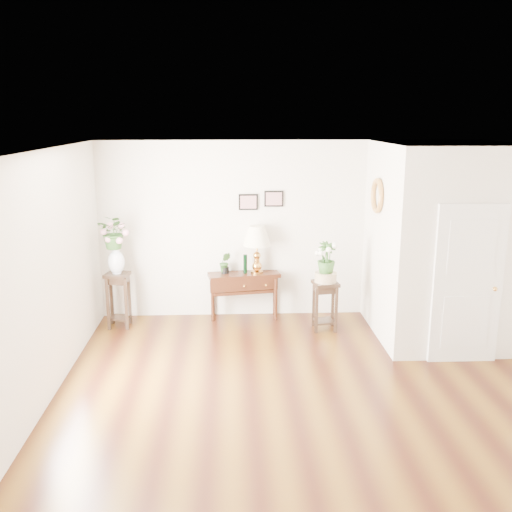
{
  "coord_description": "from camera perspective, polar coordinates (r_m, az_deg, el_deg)",
  "views": [
    {
      "loc": [
        -0.93,
        -6.1,
        3.15
      ],
      "look_at": [
        -0.6,
        1.3,
        1.33
      ],
      "focal_mm": 40.0,
      "sensor_mm": 36.0,
      "label": 1
    }
  ],
  "objects": [
    {
      "name": "plant_stand_a",
      "position": [
        8.96,
        -13.57,
        -4.3
      ],
      "size": [
        0.39,
        0.39,
        0.85
      ],
      "primitive_type": "cube",
      "rotation": [
        0.0,
        0.0,
        -0.21
      ],
      "color": "black",
      "rests_on": "floor"
    },
    {
      "name": "wall_left",
      "position": [
        6.67,
        -20.57,
        -2.32
      ],
      "size": [
        0.02,
        5.5,
        2.8
      ],
      "primitive_type": "cube",
      "color": "silver",
      "rests_on": "ground"
    },
    {
      "name": "green_vase",
      "position": [
        8.96,
        -1.08,
        -0.67
      ],
      "size": [
        0.07,
        0.07,
        0.3
      ],
      "primitive_type": "cylinder",
      "rotation": [
        0.0,
        0.0,
        -0.06
      ],
      "color": "black",
      "rests_on": "console_table"
    },
    {
      "name": "wall_back",
      "position": [
        9.07,
        3.34,
        2.64
      ],
      "size": [
        6.0,
        0.02,
        2.8
      ],
      "primitive_type": "cube",
      "color": "silver",
      "rests_on": "ground"
    },
    {
      "name": "door",
      "position": [
        7.8,
        20.4,
        -2.72
      ],
      "size": [
        0.9,
        0.05,
        2.1
      ],
      "primitive_type": "cube",
      "color": "silver",
      "rests_on": "floor"
    },
    {
      "name": "art_print_right",
      "position": [
        8.94,
        1.8,
        5.75
      ],
      "size": [
        0.3,
        0.02,
        0.25
      ],
      "primitive_type": "cube",
      "color": "black",
      "rests_on": "wall_back"
    },
    {
      "name": "ceramic_bowl",
      "position": [
        8.55,
        6.98,
        -2.06
      ],
      "size": [
        0.37,
        0.37,
        0.14
      ],
      "primitive_type": "cylinder",
      "rotation": [
        0.0,
        0.0,
        -0.16
      ],
      "color": "tan",
      "rests_on": "plant_stand_b"
    },
    {
      "name": "art_print_left",
      "position": [
        8.93,
        -0.78,
        5.41
      ],
      "size": [
        0.3,
        0.02,
        0.25
      ],
      "primitive_type": "cube",
      "color": "black",
      "rests_on": "wall_back"
    },
    {
      "name": "console_table",
      "position": [
        9.11,
        -1.21,
        -3.98
      ],
      "size": [
        1.16,
        0.55,
        0.74
      ],
      "primitive_type": "cube",
      "rotation": [
        0.0,
        0.0,
        0.17
      ],
      "color": "black",
      "rests_on": "floor"
    },
    {
      "name": "potted_plant",
      "position": [
        8.96,
        -3.11,
        -0.74
      ],
      "size": [
        0.18,
        0.15,
        0.32
      ],
      "primitive_type": "imported",
      "rotation": [
        0.0,
        0.0,
        -0.04
      ],
      "color": "#2A5521",
      "rests_on": "console_table"
    },
    {
      "name": "narcissus",
      "position": [
        8.48,
        7.03,
        -0.22
      ],
      "size": [
        0.36,
        0.36,
        0.49
      ],
      "primitive_type": "imported",
      "rotation": [
        0.0,
        0.0,
        0.42
      ],
      "color": "#2A5521",
      "rests_on": "ceramic_bowl"
    },
    {
      "name": "wall_front",
      "position": [
        3.89,
        11.87,
        -13.25
      ],
      "size": [
        6.0,
        0.02,
        2.8
      ],
      "primitive_type": "cube",
      "color": "silver",
      "rests_on": "ground"
    },
    {
      "name": "wall_ornament",
      "position": [
        8.34,
        12.0,
        5.91
      ],
      "size": [
        0.07,
        0.51,
        0.51
      ],
      "primitive_type": "torus",
      "rotation": [
        0.0,
        1.57,
        0.0
      ],
      "color": "#A48244",
      "rests_on": "partition"
    },
    {
      "name": "porcelain_vase",
      "position": [
        8.79,
        -13.81,
        -0.26
      ],
      "size": [
        0.31,
        0.31,
        0.42
      ],
      "primitive_type": null,
      "rotation": [
        0.0,
        0.0,
        -0.35
      ],
      "color": "white",
      "rests_on": "plant_stand_a"
    },
    {
      "name": "floor",
      "position": [
        6.93,
        5.57,
        -13.33
      ],
      "size": [
        6.0,
        5.5,
        0.02
      ],
      "primitive_type": "cube",
      "color": "#57370F",
      "rests_on": "ground"
    },
    {
      "name": "plant_stand_b",
      "position": [
        8.68,
        6.89,
        -4.95
      ],
      "size": [
        0.4,
        0.4,
        0.75
      ],
      "primitive_type": "cube",
      "rotation": [
        0.0,
        0.0,
        0.15
      ],
      "color": "black",
      "rests_on": "floor"
    },
    {
      "name": "ceiling",
      "position": [
        6.18,
        6.18,
        10.46
      ],
      "size": [
        6.0,
        5.5,
        0.02
      ],
      "primitive_type": "cube",
      "color": "white",
      "rests_on": "ground"
    },
    {
      "name": "partition",
      "position": [
        8.62,
        18.06,
        1.38
      ],
      "size": [
        1.8,
        1.95,
        2.8
      ],
      "primitive_type": "cube",
      "color": "silver",
      "rests_on": "floor"
    },
    {
      "name": "lily_arrangement",
      "position": [
        8.7,
        -13.97,
        2.52
      ],
      "size": [
        0.59,
        0.56,
        0.52
      ],
      "primitive_type": "imported",
      "rotation": [
        0.0,
        0.0,
        -0.43
      ],
      "color": "#2A5521",
      "rests_on": "porcelain_vase"
    },
    {
      "name": "table_lamp",
      "position": [
        8.92,
        0.09,
        0.46
      ],
      "size": [
        0.57,
        0.57,
        0.76
      ],
      "primitive_type": "cube",
      "rotation": [
        0.0,
        0.0,
        -0.38
      ],
      "color": "#C48B3C",
      "rests_on": "console_table"
    }
  ]
}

